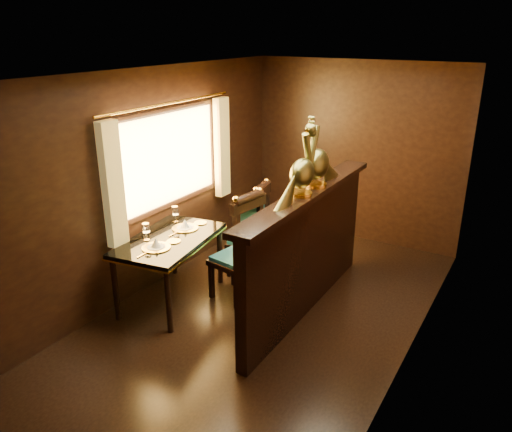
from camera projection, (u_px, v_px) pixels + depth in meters
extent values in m
plane|color=black|center=(265.00, 313.00, 5.38)|extent=(5.00, 5.00, 0.00)
cube|color=black|center=(355.00, 153.00, 6.94)|extent=(3.00, 0.04, 2.50)
cube|color=black|center=(55.00, 325.00, 2.92)|extent=(3.00, 0.04, 2.50)
cube|color=black|center=(152.00, 181.00, 5.65)|extent=(0.04, 5.00, 2.50)
cube|color=black|center=(420.00, 234.00, 4.21)|extent=(0.04, 5.00, 2.50)
cube|color=beige|center=(267.00, 73.00, 4.49)|extent=(3.00, 5.00, 0.04)
cube|color=#FFC672|center=(168.00, 159.00, 5.82)|extent=(0.01, 1.70, 1.05)
cube|color=#FEAA45|center=(113.00, 185.00, 5.01)|extent=(0.10, 0.22, 1.30)
cube|color=#FEAA45|center=(222.00, 148.00, 6.57)|extent=(0.10, 0.22, 1.30)
cylinder|color=gold|center=(170.00, 103.00, 5.55)|extent=(0.03, 2.20, 0.03)
cube|color=black|center=(307.00, 255.00, 5.23)|extent=(0.12, 2.60, 1.30)
cube|color=#323719|center=(302.00, 249.00, 5.24)|extent=(0.02, 2.20, 0.95)
cube|color=black|center=(309.00, 193.00, 4.99)|extent=(0.26, 2.70, 0.06)
cube|color=black|center=(169.00, 239.00, 5.39)|extent=(0.93, 1.36, 0.04)
cube|color=gold|center=(169.00, 242.00, 5.40)|extent=(0.96, 1.38, 0.02)
cylinder|color=black|center=(116.00, 290.00, 5.15)|extent=(0.06, 0.06, 0.70)
cylinder|color=black|center=(169.00, 302.00, 4.92)|extent=(0.06, 0.06, 0.70)
cylinder|color=black|center=(173.00, 247.00, 6.14)|extent=(0.06, 0.06, 0.70)
cylinder|color=black|center=(220.00, 256.00, 5.91)|extent=(0.06, 0.06, 0.70)
cylinder|color=orange|center=(156.00, 247.00, 5.14)|extent=(0.30, 0.30, 0.01)
cone|color=silver|center=(156.00, 243.00, 5.12)|extent=(0.11, 0.11, 0.10)
cylinder|color=orange|center=(185.00, 228.00, 5.63)|extent=(0.30, 0.30, 0.01)
cone|color=silver|center=(185.00, 224.00, 5.61)|extent=(0.11, 0.11, 0.10)
cylinder|color=silver|center=(143.00, 232.00, 5.46)|extent=(0.03, 0.03, 0.06)
cylinder|color=silver|center=(148.00, 231.00, 5.48)|extent=(0.03, 0.03, 0.06)
cube|color=black|center=(235.00, 261.00, 5.56)|extent=(0.52, 0.52, 0.06)
cube|color=#135357|center=(235.00, 257.00, 5.55)|extent=(0.47, 0.47, 0.05)
cube|color=#135357|center=(248.00, 234.00, 5.31)|extent=(0.09, 0.36, 0.59)
cube|color=black|center=(212.00, 281.00, 5.62)|extent=(0.05, 0.05, 0.41)
cube|color=black|center=(237.00, 292.00, 5.40)|extent=(0.05, 0.05, 0.41)
cube|color=black|center=(234.00, 269.00, 5.90)|extent=(0.05, 0.05, 0.41)
cube|color=black|center=(259.00, 279.00, 5.67)|extent=(0.05, 0.05, 0.41)
sphere|color=gold|center=(236.00, 199.00, 5.02)|extent=(0.07, 0.07, 0.07)
sphere|color=gold|center=(260.00, 190.00, 5.29)|extent=(0.07, 0.07, 0.07)
cube|color=black|center=(247.00, 243.00, 6.13)|extent=(0.49, 0.49, 0.06)
cube|color=#135357|center=(247.00, 239.00, 6.11)|extent=(0.44, 0.44, 0.05)
cube|color=#135357|center=(262.00, 218.00, 5.94)|extent=(0.09, 0.33, 0.54)
cube|color=black|center=(229.00, 262.00, 6.11)|extent=(0.05, 0.05, 0.38)
cube|color=black|center=(255.00, 267.00, 5.99)|extent=(0.05, 0.05, 0.38)
cube|color=black|center=(240.00, 251.00, 6.42)|extent=(0.05, 0.05, 0.38)
cube|color=black|center=(266.00, 255.00, 6.30)|extent=(0.05, 0.05, 0.38)
sphere|color=gold|center=(256.00, 189.00, 5.64)|extent=(0.06, 0.06, 0.06)
sphere|color=gold|center=(267.00, 181.00, 5.95)|extent=(0.06, 0.06, 0.06)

